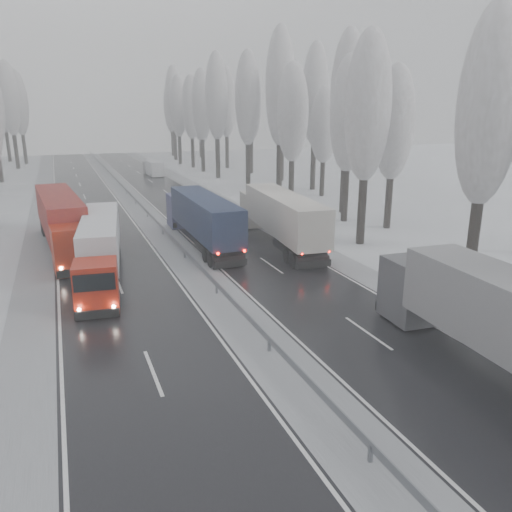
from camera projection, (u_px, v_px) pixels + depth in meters
carriageway_right at (242, 245)px, 40.53m from camera, size 7.50×200.00×0.03m
carriageway_left at (109, 259)px, 36.83m from camera, size 7.50×200.00×0.03m
median_slush at (179, 251)px, 38.68m from camera, size 3.00×200.00×0.04m
shoulder_right at (297, 240)px, 42.27m from camera, size 2.40×200.00×0.04m
shoulder_left at (36, 266)px, 35.08m from camera, size 2.40×200.00×0.04m
median_guardrail at (178, 244)px, 38.50m from camera, size 0.12×200.00×0.76m
tree_16 at (490, 108)px, 28.21m from camera, size 3.60×3.60×16.53m
tree_18 at (368, 108)px, 38.17m from camera, size 3.60×3.60×16.58m
tree_19 at (394, 124)px, 44.04m from camera, size 3.60×3.60×14.57m
tree_20 at (349, 115)px, 46.78m from camera, size 3.60×3.60×15.71m
tree_21 at (348, 96)px, 50.62m from camera, size 3.60×3.60×18.62m
tree_22 at (293, 114)px, 55.77m from camera, size 3.60×3.60×15.86m
tree_23 at (324, 126)px, 61.97m from camera, size 3.60×3.60×13.55m
tree_24 at (280, 88)px, 60.10m from camera, size 3.60×3.60×20.49m
tree_25 at (315, 96)px, 66.30m from camera, size 3.60×3.60×19.44m
tree_26 at (248, 99)px, 69.44m from camera, size 3.60×3.60×18.78m
tree_27 at (282, 105)px, 75.74m from camera, size 3.60×3.60×17.62m
tree_28 at (217, 97)px, 78.40m from camera, size 3.60×3.60×19.62m
tree_29 at (251, 104)px, 84.85m from camera, size 3.60×3.60×18.11m
tree_30 at (201, 105)px, 87.50m from camera, size 3.60×3.60×17.86m
tree_31 at (226, 103)px, 93.04m from camera, size 3.60×3.60×18.58m
tree_32 at (191, 108)px, 94.33m from camera, size 3.60×3.60×17.33m
tree_33 at (202, 118)px, 99.54m from camera, size 3.60×3.60×14.33m
tree_34 at (178, 107)px, 100.31m from camera, size 3.60×3.60×17.63m
tree_35 at (216, 105)px, 107.02m from camera, size 3.60×3.60×18.25m
tree_36 at (173, 99)px, 109.10m from camera, size 3.60×3.60×20.23m
tree_37 at (200, 111)px, 115.82m from camera, size 3.60×3.60×16.37m
tree_38 at (171, 107)px, 119.54m from camera, size 3.60×3.60×17.97m
tree_39 at (179, 112)px, 124.42m from camera, size 3.60×3.60×16.19m
tree_74 at (9, 99)px, 91.78m from camera, size 3.60×3.60×19.68m
tree_76 at (19, 104)px, 100.73m from camera, size 3.60×3.60×18.55m
tree_78 at (2, 101)px, 105.20m from camera, size 3.60×3.60×19.55m
truck_blue_box at (201, 216)px, 40.23m from camera, size 2.62×15.92×4.07m
truck_cream_box at (279, 215)px, 40.21m from camera, size 4.21×16.62×4.23m
box_truck_distant at (153, 168)px, 84.13m from camera, size 2.31×6.80×2.51m
truck_red_white at (100, 243)px, 32.68m from camera, size 3.95×14.45×3.67m
truck_red_red at (61, 219)px, 38.64m from camera, size 3.89×16.59×4.22m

